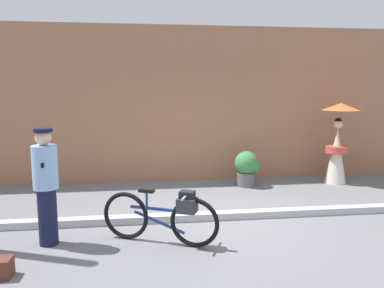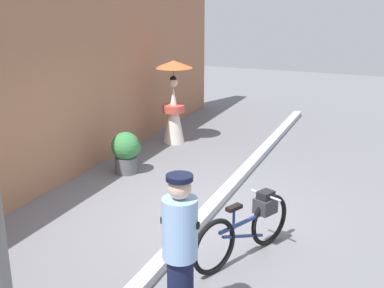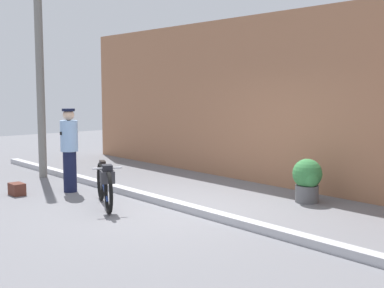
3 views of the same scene
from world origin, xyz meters
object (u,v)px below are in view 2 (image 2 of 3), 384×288
object	(u,v)px
person_officer	(180,251)
person_with_parasol	(174,101)
bicycle_near_officer	(248,226)
potted_plant_by_door	(127,151)

from	to	relation	value
person_officer	person_with_parasol	distance (m)	6.42
bicycle_near_officer	potted_plant_by_door	bearing A→B (deg)	55.52
person_officer	bicycle_near_officer	bearing A→B (deg)	-6.85
person_with_parasol	bicycle_near_officer	bearing A→B (deg)	-144.36
person_officer	potted_plant_by_door	bearing A→B (deg)	37.06
person_with_parasol	potted_plant_by_door	distance (m)	2.19
bicycle_near_officer	person_with_parasol	xyz separation A→B (m)	(4.16, 2.98, 0.53)
bicycle_near_officer	person_with_parasol	world-z (taller)	person_with_parasol
person_officer	potted_plant_by_door	world-z (taller)	person_officer
person_with_parasol	potted_plant_by_door	bearing A→B (deg)	-179.34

